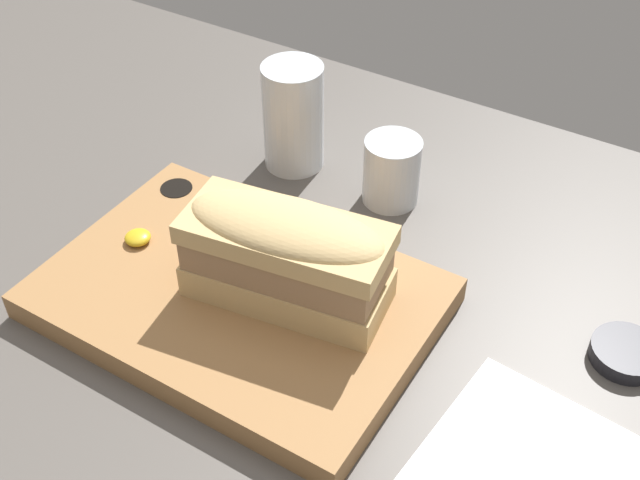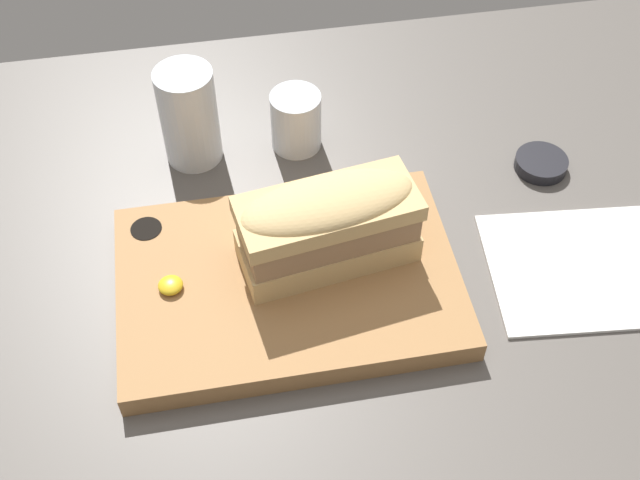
% 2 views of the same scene
% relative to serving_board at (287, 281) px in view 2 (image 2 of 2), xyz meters
% --- Properties ---
extents(dining_table, '(1.55, 0.93, 0.02)m').
position_rel_serving_board_xyz_m(dining_table, '(-0.00, -0.02, -0.02)').
color(dining_table, '#56514C').
rests_on(dining_table, ground).
extents(serving_board, '(0.35, 0.24, 0.03)m').
position_rel_serving_board_xyz_m(serving_board, '(0.00, 0.00, 0.00)').
color(serving_board, '#9E7042').
rests_on(serving_board, dining_table).
extents(sandwich, '(0.19, 0.10, 0.09)m').
position_rel_serving_board_xyz_m(sandwich, '(0.04, 0.02, 0.06)').
color(sandwich, tan).
rests_on(sandwich, serving_board).
extents(mustard_dollop, '(0.03, 0.03, 0.01)m').
position_rel_serving_board_xyz_m(mustard_dollop, '(-0.12, 0.00, 0.02)').
color(mustard_dollop, gold).
rests_on(mustard_dollop, serving_board).
extents(water_glass, '(0.07, 0.07, 0.12)m').
position_rel_serving_board_xyz_m(water_glass, '(-0.08, 0.22, 0.04)').
color(water_glass, silver).
rests_on(water_glass, dining_table).
extents(wine_glass, '(0.06, 0.06, 0.07)m').
position_rel_serving_board_xyz_m(wine_glass, '(0.04, 0.22, 0.02)').
color(wine_glass, silver).
rests_on(wine_glass, dining_table).
extents(napkin, '(0.22, 0.18, 0.00)m').
position_rel_serving_board_xyz_m(napkin, '(0.32, -0.03, -0.01)').
color(napkin, white).
rests_on(napkin, dining_table).
extents(condiment_dish, '(0.06, 0.06, 0.01)m').
position_rel_serving_board_xyz_m(condiment_dish, '(0.32, 0.13, -0.01)').
color(condiment_dish, black).
rests_on(condiment_dish, dining_table).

